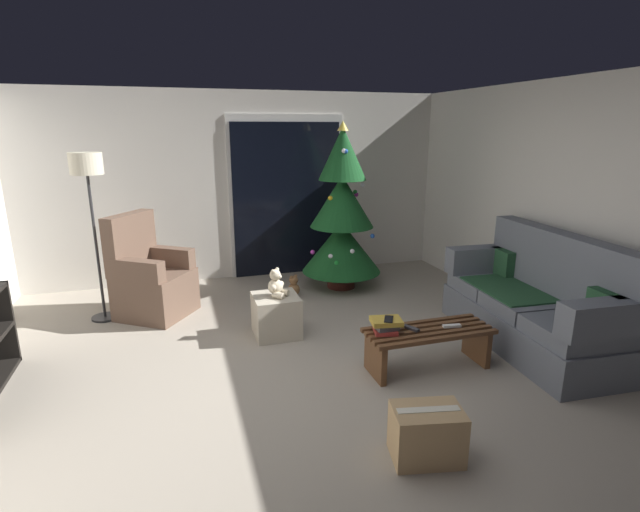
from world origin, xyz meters
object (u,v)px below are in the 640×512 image
object	(u,v)px
ottoman	(276,315)
remote_white	(452,326)
remote_graphite	(411,328)
teddy_bear_chestnut_by_tree	(293,288)
armchair	(151,280)
coffee_table	(428,342)
christmas_tree	(342,217)
teddy_bear_cream	(276,285)
cardboard_box_taped_mid_floor	(427,434)
book_stack	(386,325)
cell_phone	(389,319)
couch	(535,305)
floor_lamp	(88,180)

from	to	relation	value
ottoman	remote_white	bearing A→B (deg)	-39.79
remote_graphite	teddy_bear_chestnut_by_tree	distance (m)	2.14
armchair	ottoman	world-z (taller)	armchair
coffee_table	teddy_bear_chestnut_by_tree	bearing A→B (deg)	107.83
christmas_tree	armchair	distance (m)	2.40
christmas_tree	teddy_bear_chestnut_by_tree	bearing A→B (deg)	-164.96
remote_white	ottoman	distance (m)	1.71
armchair	teddy_bear_cream	world-z (taller)	armchair
ottoman	cardboard_box_taped_mid_floor	size ratio (longest dim) A/B	0.91
remote_white	book_stack	distance (m)	0.59
armchair	cardboard_box_taped_mid_floor	bearing A→B (deg)	-60.63
book_stack	cell_phone	distance (m)	0.06
book_stack	cardboard_box_taped_mid_floor	bearing A→B (deg)	-101.06
armchair	book_stack	bearing A→B (deg)	-45.52
remote_white	armchair	bearing A→B (deg)	60.60
remote_white	christmas_tree	world-z (taller)	christmas_tree
couch	teddy_bear_cream	world-z (taller)	couch
teddy_bear_chestnut_by_tree	cardboard_box_taped_mid_floor	distance (m)	3.13
cell_phone	ottoman	xyz separation A→B (m)	(-0.74, 1.04, -0.28)
book_stack	teddy_bear_chestnut_by_tree	bearing A→B (deg)	98.11
christmas_tree	floor_lamp	xyz separation A→B (m)	(-2.83, -0.24, 0.58)
remote_white	couch	bearing A→B (deg)	-71.64
christmas_tree	floor_lamp	size ratio (longest dim) A/B	1.18
coffee_table	cardboard_box_taped_mid_floor	xyz separation A→B (m)	(-0.59, -1.04, -0.08)
coffee_table	cardboard_box_taped_mid_floor	distance (m)	1.20
ottoman	teddy_bear_cream	bearing A→B (deg)	-44.01
teddy_bear_cream	ottoman	bearing A→B (deg)	135.99
remote_white	book_stack	world-z (taller)	book_stack
couch	floor_lamp	world-z (taller)	floor_lamp
book_stack	ottoman	xyz separation A→B (m)	(-0.72, 1.02, -0.22)
book_stack	christmas_tree	size ratio (longest dim) A/B	0.13
teddy_bear_chestnut_by_tree	christmas_tree	bearing A→B (deg)	15.04
teddy_bear_chestnut_by_tree	teddy_bear_cream	bearing A→B (deg)	-112.19
floor_lamp	teddy_bear_chestnut_by_tree	world-z (taller)	floor_lamp
couch	remote_graphite	bearing A→B (deg)	-176.06
remote_white	christmas_tree	distance (m)	2.38
remote_white	teddy_bear_cream	bearing A→B (deg)	59.81
couch	ottoman	xyz separation A→B (m)	(-2.31, 0.94, -0.19)
christmas_tree	teddy_bear_cream	distance (m)	1.70
floor_lamp	teddy_bear_chestnut_by_tree	bearing A→B (deg)	1.55
ottoman	teddy_bear_cream	xyz separation A→B (m)	(0.01, -0.01, 0.33)
floor_lamp	ottoman	xyz separation A→B (m)	(1.71, -0.97, -1.30)
coffee_table	christmas_tree	bearing A→B (deg)	89.49
armchair	ottoman	xyz separation A→B (m)	(1.20, -0.94, -0.20)
christmas_tree	cardboard_box_taped_mid_floor	distance (m)	3.46
teddy_bear_cream	christmas_tree	bearing A→B (deg)	47.58
couch	ottoman	world-z (taller)	couch
book_stack	armchair	bearing A→B (deg)	134.48
book_stack	floor_lamp	xyz separation A→B (m)	(-2.43, 1.99, 1.08)
coffee_table	floor_lamp	bearing A→B (deg)	144.12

